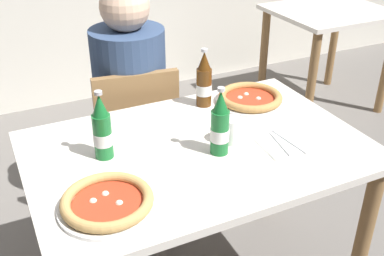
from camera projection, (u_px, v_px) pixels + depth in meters
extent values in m
cube|color=silver|center=(198.00, 150.00, 1.68)|extent=(1.20, 0.80, 0.03)
cylinder|color=olive|center=(362.00, 243.00, 1.79)|extent=(0.06, 0.06, 0.72)
cylinder|color=olive|center=(44.00, 218.00, 1.92)|extent=(0.06, 0.06, 0.72)
cylinder|color=olive|center=(264.00, 157.00, 2.33)|extent=(0.06, 0.06, 0.72)
cube|color=olive|center=(133.00, 139.00, 2.35)|extent=(0.45, 0.45, 0.04)
cube|color=olive|center=(138.00, 116.00, 2.09)|extent=(0.38, 0.08, 0.40)
cylinder|color=olive|center=(158.00, 154.00, 2.65)|extent=(0.04, 0.04, 0.41)
cylinder|color=olive|center=(98.00, 164.00, 2.55)|extent=(0.04, 0.04, 0.41)
cylinder|color=olive|center=(175.00, 188.00, 2.36)|extent=(0.04, 0.04, 0.41)
cylinder|color=olive|center=(108.00, 201.00, 2.27)|extent=(0.04, 0.04, 0.41)
cube|color=#2D3342|center=(136.00, 174.00, 2.43)|extent=(0.32, 0.28, 0.45)
cylinder|color=#33476B|center=(130.00, 86.00, 2.19)|extent=(0.34, 0.34, 0.55)
sphere|color=beige|center=(125.00, 7.00, 2.01)|extent=(0.22, 0.22, 0.22)
cube|color=silver|center=(331.00, 11.00, 3.30)|extent=(0.80, 0.70, 0.03)
cylinder|color=olive|center=(311.00, 83.00, 3.13)|extent=(0.06, 0.06, 0.72)
cylinder|color=olive|center=(264.00, 56.00, 3.58)|extent=(0.06, 0.06, 0.72)
cylinder|color=olive|center=(333.00, 43.00, 3.84)|extent=(0.06, 0.06, 0.72)
cylinder|color=white|center=(108.00, 206.00, 1.36)|extent=(0.29, 0.29, 0.01)
cylinder|color=#BC381E|center=(108.00, 203.00, 1.36)|extent=(0.21, 0.21, 0.01)
torus|color=tan|center=(107.00, 200.00, 1.35)|extent=(0.27, 0.27, 0.03)
sphere|color=silver|center=(93.00, 202.00, 1.36)|extent=(0.02, 0.02, 0.02)
sphere|color=silver|center=(119.00, 204.00, 1.35)|extent=(0.02, 0.02, 0.02)
sphere|color=silver|center=(105.00, 195.00, 1.39)|extent=(0.02, 0.02, 0.02)
cylinder|color=white|center=(250.00, 102.00, 1.97)|extent=(0.29, 0.29, 0.01)
cylinder|color=#BC381E|center=(250.00, 99.00, 1.97)|extent=(0.21, 0.21, 0.01)
torus|color=#B78447|center=(250.00, 97.00, 1.96)|extent=(0.27, 0.27, 0.03)
sphere|color=silver|center=(240.00, 98.00, 1.97)|extent=(0.02, 0.02, 0.02)
sphere|color=silver|center=(258.00, 99.00, 1.97)|extent=(0.02, 0.02, 0.02)
sphere|color=silver|center=(246.00, 95.00, 2.00)|extent=(0.02, 0.02, 0.02)
cylinder|color=#196B2D|center=(103.00, 136.00, 1.57)|extent=(0.06, 0.06, 0.16)
cone|color=#196B2D|center=(99.00, 105.00, 1.51)|extent=(0.05, 0.05, 0.07)
cylinder|color=#B7B7BC|center=(98.00, 93.00, 1.49)|extent=(0.03, 0.03, 0.01)
cylinder|color=white|center=(103.00, 138.00, 1.58)|extent=(0.07, 0.07, 0.04)
cylinder|color=#196B2D|center=(220.00, 132.00, 1.60)|extent=(0.06, 0.06, 0.16)
cone|color=#196B2D|center=(221.00, 101.00, 1.54)|extent=(0.05, 0.05, 0.07)
cylinder|color=#B7B7BC|center=(221.00, 89.00, 1.52)|extent=(0.03, 0.03, 0.01)
cylinder|color=white|center=(220.00, 134.00, 1.60)|extent=(0.07, 0.07, 0.04)
cylinder|color=#512D0F|center=(204.00, 87.00, 1.92)|extent=(0.06, 0.06, 0.16)
cone|color=#512D0F|center=(204.00, 60.00, 1.87)|extent=(0.05, 0.05, 0.07)
cylinder|color=#B7B7BC|center=(204.00, 50.00, 1.84)|extent=(0.03, 0.03, 0.01)
cylinder|color=white|center=(204.00, 89.00, 1.93)|extent=(0.07, 0.07, 0.04)
cube|color=white|center=(285.00, 143.00, 1.68)|extent=(0.19, 0.19, 0.00)
cube|color=silver|center=(289.00, 141.00, 1.69)|extent=(0.03, 0.19, 0.00)
cube|color=silver|center=(280.00, 143.00, 1.67)|extent=(0.04, 0.17, 0.00)
cylinder|color=white|center=(232.00, 130.00, 1.67)|extent=(0.07, 0.07, 0.09)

